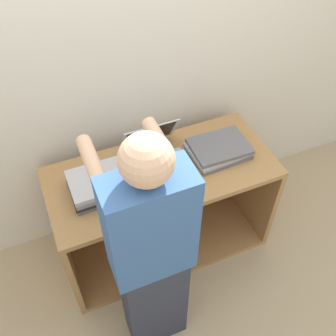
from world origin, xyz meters
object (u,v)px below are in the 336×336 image
Objects in this scene: laptop_stack_right at (219,149)px; laptop_open at (158,158)px; laptop_stack_left at (101,184)px; person at (152,259)px.

laptop_open is at bearing 170.01° from laptop_stack_right.
person reaches higher than laptop_stack_left.
person is (0.09, -0.56, -0.01)m from laptop_stack_left.
laptop_stack_right is (0.39, -0.07, -0.01)m from laptop_open.
laptop_stack_right is at bearing -9.99° from laptop_open.
person is at bearing -114.38° from laptop_open.
person reaches higher than laptop_open.
laptop_stack_left is 0.99× the size of laptop_stack_right.
laptop_open is 1.09× the size of laptop_stack_left.
laptop_open is 0.39m from laptop_stack_right.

